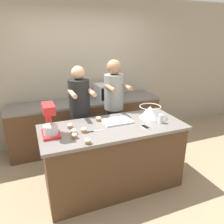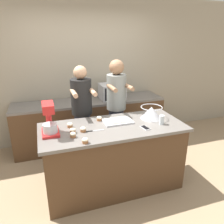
% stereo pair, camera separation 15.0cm
% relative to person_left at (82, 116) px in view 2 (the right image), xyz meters
% --- Properties ---
extents(ground_plane, '(16.00, 16.00, 0.00)m').
position_rel_person_left_xyz_m(ground_plane, '(0.28, -0.65, -0.86)').
color(ground_plane, '#937A5B').
extents(back_wall, '(10.00, 0.06, 2.70)m').
position_rel_person_left_xyz_m(back_wall, '(0.28, 1.04, 0.49)').
color(back_wall, gray).
rests_on(back_wall, ground_plane).
extents(island_counter, '(1.89, 0.83, 0.92)m').
position_rel_person_left_xyz_m(island_counter, '(0.28, -0.65, -0.40)').
color(island_counter, '#4C331E').
rests_on(island_counter, ground_plane).
extents(back_counter, '(2.80, 0.60, 0.88)m').
position_rel_person_left_xyz_m(back_counter, '(0.28, 0.69, -0.42)').
color(back_counter, '#4C331E').
rests_on(back_counter, ground_plane).
extents(person_left, '(0.33, 0.50, 1.63)m').
position_rel_person_left_xyz_m(person_left, '(0.00, 0.00, 0.00)').
color(person_left, '#33384C').
rests_on(person_left, ground_plane).
extents(person_right, '(0.32, 0.49, 1.70)m').
position_rel_person_left_xyz_m(person_right, '(0.56, 0.00, 0.05)').
color(person_right, '#33384C').
rests_on(person_right, ground_plane).
extents(stand_mixer, '(0.20, 0.30, 0.39)m').
position_rel_person_left_xyz_m(stand_mixer, '(-0.51, -0.63, 0.23)').
color(stand_mixer, red).
rests_on(stand_mixer, island_counter).
extents(mixing_bowl, '(0.31, 0.31, 0.17)m').
position_rel_person_left_xyz_m(mixing_bowl, '(0.88, -0.56, 0.15)').
color(mixing_bowl, '#BCBCC1').
rests_on(mixing_bowl, island_counter).
extents(baking_tray, '(0.39, 0.25, 0.04)m').
position_rel_person_left_xyz_m(baking_tray, '(0.38, -0.56, 0.08)').
color(baking_tray, silver).
rests_on(baking_tray, island_counter).
extents(microwave_oven, '(0.45, 0.39, 0.28)m').
position_rel_person_left_xyz_m(microwave_oven, '(0.71, 0.68, 0.16)').
color(microwave_oven, '#B7B7BC').
rests_on(microwave_oven, back_counter).
extents(cell_phone, '(0.09, 0.15, 0.01)m').
position_rel_person_left_xyz_m(cell_phone, '(0.65, -0.85, 0.07)').
color(cell_phone, silver).
rests_on(cell_phone, island_counter).
extents(drinking_glass, '(0.07, 0.07, 0.12)m').
position_rel_person_left_xyz_m(drinking_glass, '(0.91, -0.79, 0.12)').
color(drinking_glass, silver).
rests_on(drinking_glass, island_counter).
extents(knife, '(0.22, 0.03, 0.01)m').
position_rel_person_left_xyz_m(knife, '(0.01, -0.72, 0.06)').
color(knife, '#BCBCC1').
rests_on(knife, island_counter).
extents(cupcake_0, '(0.07, 0.07, 0.06)m').
position_rel_person_left_xyz_m(cupcake_0, '(-0.26, -0.52, 0.09)').
color(cupcake_0, '#9E6038').
rests_on(cupcake_0, island_counter).
extents(cupcake_1, '(0.07, 0.07, 0.06)m').
position_rel_person_left_xyz_m(cupcake_1, '(0.16, -0.41, 0.09)').
color(cupcake_1, '#9E6038').
rests_on(cupcake_1, island_counter).
extents(cupcake_2, '(0.07, 0.07, 0.06)m').
position_rel_person_left_xyz_m(cupcake_2, '(-0.16, -1.00, 0.09)').
color(cupcake_2, '#9E6038').
rests_on(cupcake_2, island_counter).
extents(cupcake_3, '(0.07, 0.07, 0.06)m').
position_rel_person_left_xyz_m(cupcake_3, '(-0.13, -0.70, 0.09)').
color(cupcake_3, '#9E6038').
rests_on(cupcake_3, island_counter).
extents(cupcake_4, '(0.07, 0.07, 0.06)m').
position_rel_person_left_xyz_m(cupcake_4, '(-0.25, -0.69, 0.09)').
color(cupcake_4, '#9E6038').
rests_on(cupcake_4, island_counter).
extents(cupcake_5, '(0.07, 0.07, 0.06)m').
position_rel_person_left_xyz_m(cupcake_5, '(-0.27, -0.81, 0.09)').
color(cupcake_5, '#9E6038').
rests_on(cupcake_5, island_counter).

